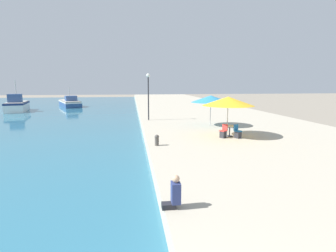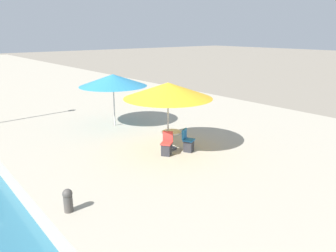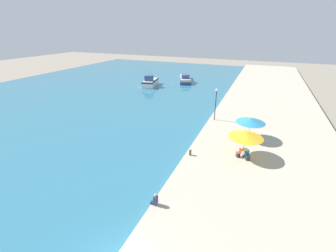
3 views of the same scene
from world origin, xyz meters
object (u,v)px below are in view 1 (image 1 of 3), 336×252
fishing_boat_near (17,105)px  cafe_umbrella_white (211,99)px  cafe_table (230,129)px  lamppost (148,89)px  cafe_umbrella_pink (228,101)px  fishing_boat_mid (70,103)px  cafe_chair_left (238,133)px  mooring_bollard (157,140)px  cafe_chair_right (223,133)px  person_at_quay (174,194)px

fishing_boat_near → cafe_umbrella_white: size_ratio=2.01×
cafe_table → lamppost: 10.45m
fishing_boat_near → cafe_umbrella_white: fishing_boat_near is taller
cafe_umbrella_pink → cafe_umbrella_white: bearing=87.9°
cafe_table → lamppost: lamppost is taller
fishing_boat_mid → lamppost: size_ratio=2.11×
cafe_umbrella_pink → cafe_table: size_ratio=4.36×
cafe_table → lamppost: (-5.03, 8.80, 2.56)m
fishing_boat_mid → cafe_table: 39.02m
cafe_table → cafe_chair_left: cafe_chair_left is taller
cafe_chair_left → cafe_table: bearing=-90.0°
cafe_umbrella_pink → cafe_table: cafe_umbrella_pink is taller
fishing_boat_near → lamppost: lamppost is taller
fishing_boat_mid → cafe_umbrella_white: bearing=-80.0°
cafe_umbrella_pink → cafe_chair_left: bearing=-52.8°
fishing_boat_mid → mooring_bollard: 38.75m
cafe_chair_right → mooring_bollard: cafe_chair_right is taller
fishing_boat_mid → person_at_quay: size_ratio=9.51×
person_at_quay → cafe_table: bearing=61.0°
fishing_boat_mid → cafe_umbrella_pink: bearing=-83.6°
mooring_bollard → person_at_quay: bearing=-91.7°
cafe_umbrella_pink → cafe_chair_right: bearing=-134.4°
person_at_quay → cafe_chair_right: bearing=62.7°
fishing_boat_mid → cafe_chair_left: bearing=-83.4°
cafe_umbrella_white → cafe_chair_right: 5.34m
cafe_chair_right → fishing_boat_mid: bearing=-8.0°
cafe_umbrella_pink → lamppost: bearing=118.9°
fishing_boat_near → cafe_chair_right: (23.77, -26.80, 0.10)m
cafe_chair_left → person_at_quay: size_ratio=0.90×
fishing_boat_near → cafe_umbrella_pink: (24.18, -26.37, 2.21)m
cafe_umbrella_pink → cafe_chair_right: size_ratio=3.84×
fishing_boat_mid → lamppost: (13.22, -25.69, 3.10)m
cafe_umbrella_white → cafe_chair_left: cafe_umbrella_white is taller
cafe_chair_left → lamppost: lamppost is taller
cafe_chair_left → lamppost: bearing=-87.0°
cafe_umbrella_white → mooring_bollard: (-5.23, -6.51, -1.97)m
cafe_umbrella_white → mooring_bollard: bearing=-128.8°
fishing_boat_near → mooring_bollard: 34.23m
fishing_boat_mid → cafe_chair_left: 39.74m
cafe_chair_left → person_at_quay: bearing=31.2°
fishing_boat_near → mooring_bollard: bearing=-67.8°
cafe_umbrella_white → person_at_quay: cafe_umbrella_white is taller
fishing_boat_mid → cafe_umbrella_pink: fishing_boat_mid is taller
cafe_umbrella_pink → cafe_umbrella_white: cafe_umbrella_pink is taller
cafe_chair_right → mooring_bollard: (-4.65, -1.60, 0.02)m
fishing_boat_near → cafe_umbrella_white: (24.34, -21.89, 2.10)m
cafe_table → lamppost: size_ratio=0.18×
cafe_chair_right → lamppost: lamppost is taller
cafe_table → person_at_quay: person_at_quay is taller
cafe_umbrella_white → cafe_chair_left: (0.34, -5.15, -2.00)m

